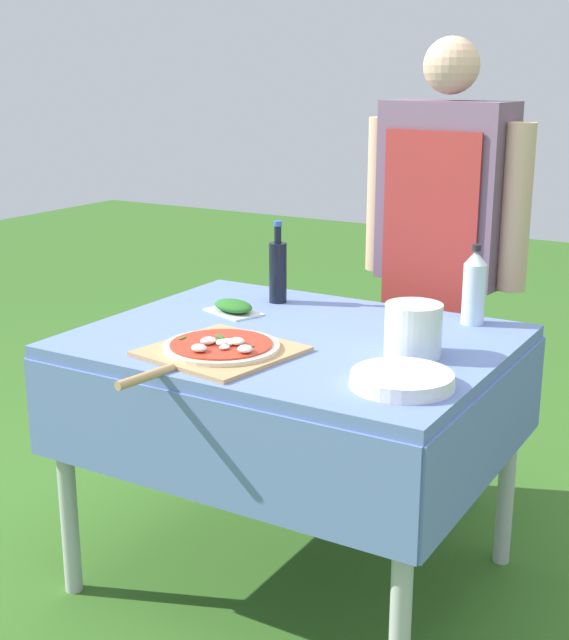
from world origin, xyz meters
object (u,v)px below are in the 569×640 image
pizza_on_peel (219,349)px  mixing_tub (414,329)px  herb_container (233,307)px  plate_stack (402,380)px  prep_table (294,368)px  oil_bottle (278,270)px  water_bottle (474,287)px  person_cook (443,239)px

pizza_on_peel → mixing_tub: 0.52m
pizza_on_peel → herb_container: bearing=127.8°
pizza_on_peel → plate_stack: bearing=11.0°
herb_container → pizza_on_peel: bearing=-61.2°
prep_table → plate_stack: plate_stack is taller
oil_bottle → herb_container: bearing=-104.4°
water_bottle → oil_bottle: bearing=-173.0°
person_cook → mixing_tub: (0.20, -0.72, -0.11)m
prep_table → mixing_tub: 0.40m
oil_bottle → mixing_tub: bearing=-26.3°
person_cook → herb_container: bearing=62.2°
person_cook → mixing_tub: bearing=113.3°
person_cook → pizza_on_peel: (-0.24, -0.98, -0.16)m
oil_bottle → water_bottle: (0.63, 0.08, 0.01)m
prep_table → mixing_tub: size_ratio=7.81×
person_cook → oil_bottle: size_ratio=6.04×
prep_table → plate_stack: (0.43, -0.24, 0.11)m
prep_table → water_bottle: size_ratio=4.96×
plate_stack → person_cook: bearing=106.0°
prep_table → oil_bottle: 0.43m
person_cook → pizza_on_peel: person_cook is taller
herb_container → mixing_tub: mixing_tub is taller
person_cook → water_bottle: 0.43m
person_cook → water_bottle: (0.24, -0.35, -0.06)m
water_bottle → herb_container: size_ratio=1.18×
oil_bottle → plate_stack: (0.67, -0.54, -0.09)m
pizza_on_peel → water_bottle: bearing=62.1°
herb_container → oil_bottle: bearing=75.6°
herb_container → plate_stack: size_ratio=0.81×
oil_bottle → plate_stack: size_ratio=1.05×
water_bottle → mixing_tub: (-0.03, -0.37, -0.04)m
pizza_on_peel → water_bottle: (0.47, 0.63, 0.10)m
person_cook → pizza_on_peel: bearing=84.0°
plate_stack → mixing_tub: bearing=106.9°
herb_container → mixing_tub: 0.65m
pizza_on_peel → person_cook: bearing=85.5°
person_cook → mixing_tub: person_cook is taller
mixing_tub → person_cook: bearing=105.7°
herb_container → mixing_tub: (0.64, -0.11, 0.05)m
person_cook → pizza_on_peel: 1.03m
prep_table → plate_stack: 0.51m
pizza_on_peel → oil_bottle: 0.58m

